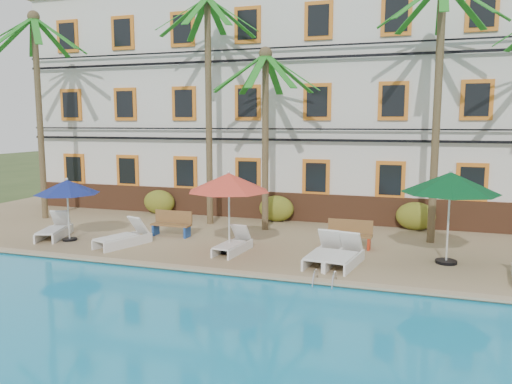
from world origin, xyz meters
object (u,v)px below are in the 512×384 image
(lounger_c, at_px, (233,244))
(lounger_d, at_px, (324,253))
(palm_a, at_px, (38,89))
(palm_b, at_px, (208,80))
(lounger_a, at_px, (55,229))
(lounger_b, at_px, (124,237))
(bench_right, at_px, (350,234))
(lounger_e, at_px, (344,256))
(pool_ladder, at_px, (325,284))
(bench_left, at_px, (172,223))
(palm_c, at_px, (265,113))
(palm_d, at_px, (439,76))
(umbrella_blue, at_px, (67,187))
(umbrella_red, at_px, (229,183))
(umbrella_green, at_px, (450,183))

(lounger_c, distance_m, lounger_d, 3.04)
(palm_a, bearing_deg, palm_b, 8.59)
(lounger_a, relative_size, lounger_b, 0.99)
(palm_b, bearing_deg, bench_right, -20.20)
(lounger_b, height_order, lounger_e, lounger_b)
(palm_b, height_order, lounger_e, palm_b)
(pool_ladder, bearing_deg, bench_left, 149.32)
(palm_c, xyz_separation_m, lounger_b, (-3.84, -3.96, -4.22))
(palm_d, bearing_deg, umbrella_blue, -163.26)
(lounger_e, bearing_deg, palm_b, 144.19)
(palm_d, relative_size, umbrella_red, 3.38)
(umbrella_red, height_order, bench_right, umbrella_red)
(pool_ladder, bearing_deg, lounger_d, 101.02)
(lounger_c, bearing_deg, umbrella_blue, -177.50)
(palm_d, xyz_separation_m, lounger_a, (-13.05, -3.47, -5.40))
(palm_b, xyz_separation_m, umbrella_blue, (-3.59, -4.30, -3.93))
(palm_c, relative_size, lounger_b, 3.31)
(umbrella_blue, bearing_deg, umbrella_green, 4.75)
(lounger_c, bearing_deg, lounger_e, -6.60)
(palm_c, distance_m, lounger_c, 5.59)
(palm_a, distance_m, lounger_a, 6.75)
(palm_d, height_order, bench_right, palm_d)
(palm_d, bearing_deg, lounger_a, -165.10)
(umbrella_blue, xyz_separation_m, lounger_d, (9.15, -0.11, -1.61))
(palm_b, xyz_separation_m, palm_c, (2.51, -0.40, -1.32))
(palm_a, bearing_deg, bench_left, -11.41)
(umbrella_blue, bearing_deg, bench_left, 29.70)
(lounger_c, bearing_deg, palm_b, 122.17)
(lounger_b, distance_m, pool_ladder, 7.51)
(umbrella_red, distance_m, bench_right, 4.45)
(palm_d, height_order, lounger_a, palm_d)
(umbrella_blue, xyz_separation_m, pool_ladder, (9.51, -1.99, -1.91))
(lounger_c, bearing_deg, bench_right, 27.46)
(palm_a, xyz_separation_m, bench_left, (6.93, -1.40, -5.10))
(lounger_c, distance_m, bench_right, 3.94)
(lounger_d, relative_size, bench_left, 1.37)
(lounger_c, xyz_separation_m, lounger_e, (3.64, -0.42, 0.03))
(lounger_d, distance_m, pool_ladder, 1.94)
(palm_a, bearing_deg, umbrella_red, -16.99)
(palm_a, distance_m, lounger_b, 8.66)
(palm_a, bearing_deg, lounger_c, -16.42)
(palm_a, bearing_deg, palm_c, 4.10)
(umbrella_red, height_order, lounger_d, umbrella_red)
(pool_ladder, bearing_deg, lounger_b, 165.07)
(bench_left, bearing_deg, palm_b, 79.89)
(umbrella_red, xyz_separation_m, bench_left, (-2.88, 1.60, -1.81))
(lounger_d, xyz_separation_m, lounger_e, (0.62, -0.05, -0.01))
(umbrella_blue, distance_m, lounger_a, 1.82)
(lounger_a, bearing_deg, lounger_e, -1.96)
(palm_c, xyz_separation_m, lounger_e, (3.67, -4.05, -4.22))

